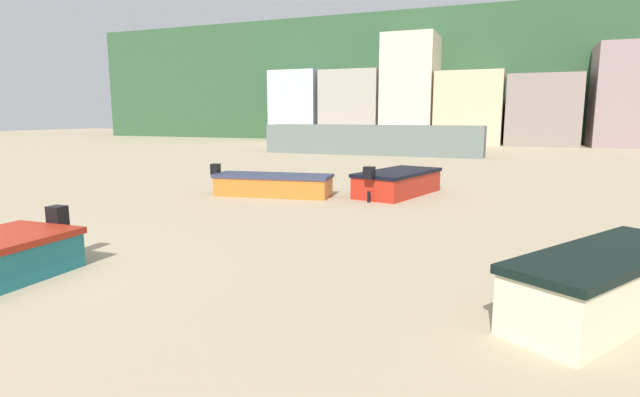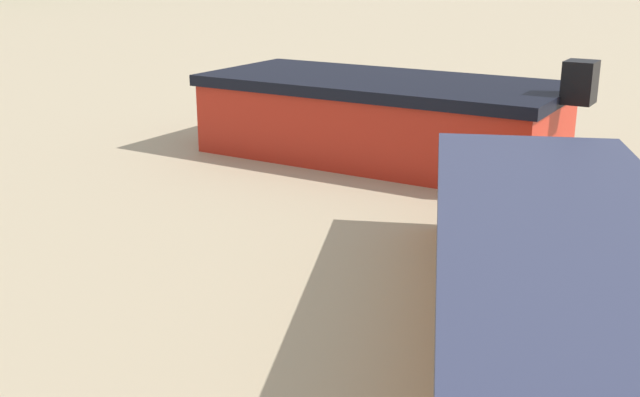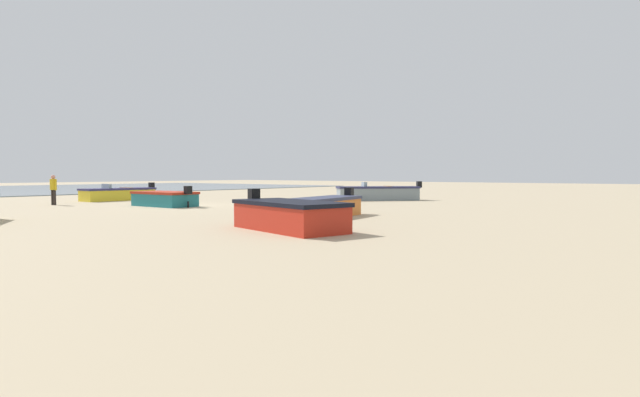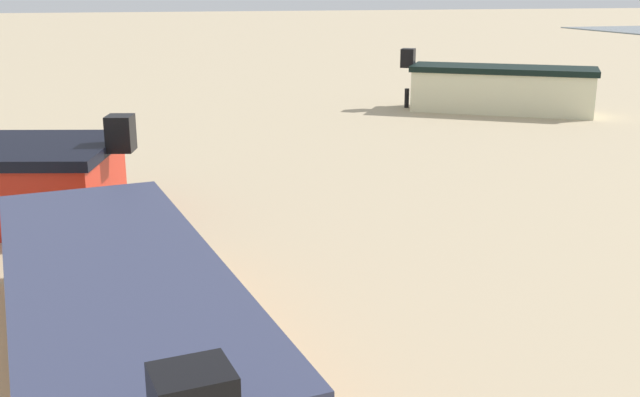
{
  "view_description": "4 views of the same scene",
  "coord_description": "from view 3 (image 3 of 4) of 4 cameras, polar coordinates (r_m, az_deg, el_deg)",
  "views": [
    {
      "loc": [
        9.01,
        -5.56,
        2.84
      ],
      "look_at": [
        4.57,
        5.57,
        0.84
      ],
      "focal_mm": 27.92,
      "sensor_mm": 36.0,
      "label": 1
    },
    {
      "loc": [
        -3.04,
        10.33,
        2.08
      ],
      "look_at": [
        0.58,
        11.43,
        0.9
      ],
      "focal_mm": 42.91,
      "sensor_mm": 36.0,
      "label": 2
    },
    {
      "loc": [
        16.19,
        22.0,
        1.68
      ],
      "look_at": [
        -0.65,
        8.79,
        0.63
      ],
      "focal_mm": 28.35,
      "sensor_mm": 36.0,
      "label": 3
    },
    {
      "loc": [
        -3.96,
        10.06,
        2.56
      ],
      "look_at": [
        1.69,
        8.54,
        0.9
      ],
      "focal_mm": 41.97,
      "sensor_mm": 36.0,
      "label": 4
    }
  ],
  "objects": [
    {
      "name": "beach_walker_foreground",
      "position": [
        30.54,
        -27.88,
        1.12
      ],
      "size": [
        0.37,
        0.54,
        1.62
      ],
      "rotation": [
        0.0,
        0.0,
        4.8
      ],
      "color": "black",
      "rests_on": "ground"
    },
    {
      "name": "boat_orange_4",
      "position": [
        19.37,
        0.38,
        -0.98
      ],
      "size": [
        4.52,
        1.94,
        1.1
      ],
      "rotation": [
        0.0,
        0.0,
        4.85
      ],
      "color": "orange",
      "rests_on": "ground"
    },
    {
      "name": "boat_red_3",
      "position": [
        15.01,
        -3.51,
        -1.91
      ],
      "size": [
        2.65,
        4.27,
        1.19
      ],
      "rotation": [
        0.0,
        0.0,
        6.03
      ],
      "color": "red",
      "rests_on": "ground"
    },
    {
      "name": "ground_plane",
      "position": [
        27.37,
        -15.5,
        -0.81
      ],
      "size": [
        160.0,
        160.0,
        0.0
      ],
      "primitive_type": "plane",
      "color": "tan"
    },
    {
      "name": "boat_grey_5",
      "position": [
        32.07,
        6.57,
        0.6
      ],
      "size": [
        4.7,
        4.52,
        1.2
      ],
      "rotation": [
        0.0,
        0.0,
        3.96
      ],
      "color": "gray",
      "rests_on": "ground"
    },
    {
      "name": "boat_yellow_2",
      "position": [
        34.34,
        -21.78,
        0.48
      ],
      "size": [
        4.8,
        1.52,
        1.1
      ],
      "rotation": [
        0.0,
        0.0,
        4.71
      ],
      "color": "yellow",
      "rests_on": "ground"
    },
    {
      "name": "boat_teal_1",
      "position": [
        27.31,
        -17.12,
        -0.03
      ],
      "size": [
        1.82,
        3.83,
        1.08
      ],
      "rotation": [
        0.0,
        0.0,
        3.16
      ],
      "color": "#1E6D78",
      "rests_on": "ground"
    }
  ]
}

